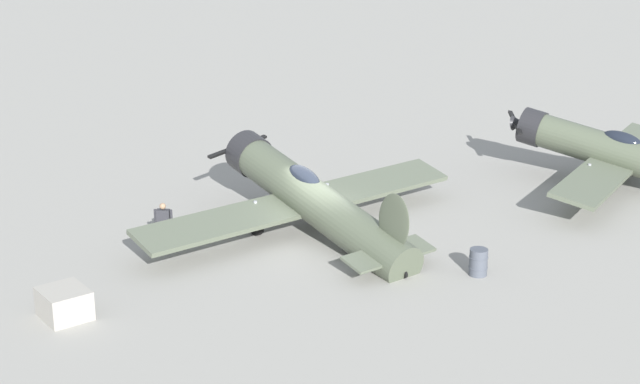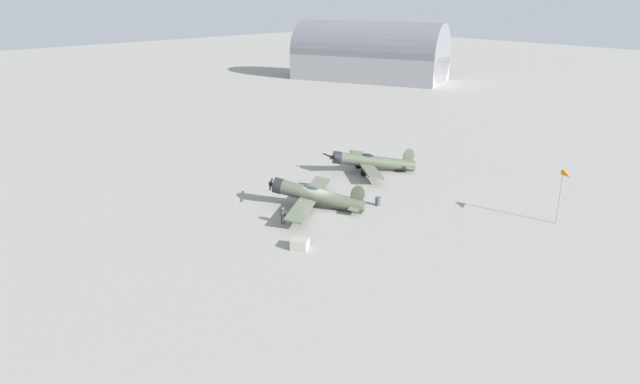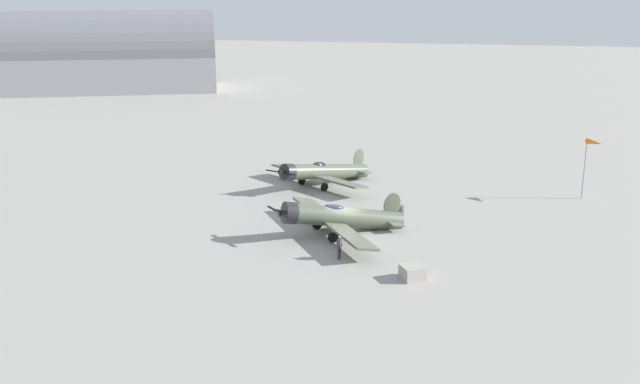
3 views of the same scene
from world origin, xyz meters
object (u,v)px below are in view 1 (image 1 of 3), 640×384
equipment_crate (64,303)px  airplane_foreground (311,200)px  airplane_mid_apron (633,159)px  ground_crew_mechanic (163,221)px  fuel_drum (478,262)px

equipment_crate → airplane_foreground: bearing=129.6°
airplane_mid_apron → ground_crew_mechanic: (5.46, -19.00, -0.31)m
airplane_mid_apron → equipment_crate: bearing=61.6°
airplane_foreground → airplane_mid_apron: bearing=-106.4°
airplane_foreground → fuel_drum: airplane_foreground is taller
airplane_mid_apron → fuel_drum: bearing=80.5°
airplane_mid_apron → ground_crew_mechanic: size_ratio=6.31×
airplane_foreground → fuel_drum: (4.12, 5.39, -0.88)m
fuel_drum → airplane_mid_apron: bearing=135.7°
airplane_foreground → fuel_drum: 6.84m
airplane_mid_apron → ground_crew_mechanic: bearing=50.8°
airplane_mid_apron → equipment_crate: 24.20m
ground_crew_mechanic → fuel_drum: 11.16m
airplane_foreground → equipment_crate: bearing=95.5°
airplane_mid_apron → fuel_drum: (8.49, -8.28, -0.89)m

